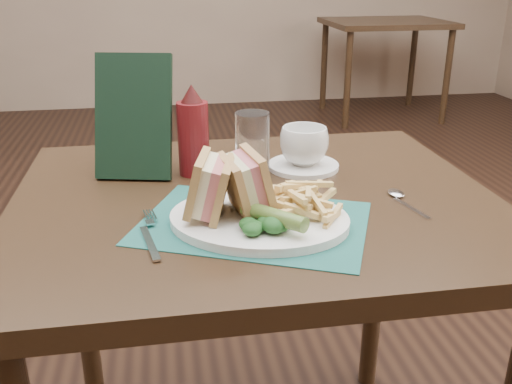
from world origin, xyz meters
The scene contains 18 objects.
floor centered at (0.00, 0.00, 0.00)m, with size 7.00×7.00×0.00m, color black.
wall_back centered at (0.00, 3.50, 0.00)m, with size 6.00×6.00×0.00m, color tan.
table_main centered at (0.00, -0.50, 0.38)m, with size 0.90×0.75×0.75m, color black, non-canonical shape.
table_bg_right centered at (1.58, 2.84, 0.38)m, with size 0.90×0.75×0.75m, color black, non-canonical shape.
placemat centered at (-0.02, -0.62, 0.75)m, with size 0.37×0.27×0.00m, color #19534C.
plate centered at (-0.02, -0.63, 0.76)m, with size 0.30×0.24×0.01m, color white, non-canonical shape.
sandwich_half_a centered at (-0.11, -0.61, 0.82)m, with size 0.06×0.10×0.09m, color tan, non-canonical shape.
sandwich_half_b centered at (-0.05, -0.61, 0.82)m, with size 0.06×0.10×0.09m, color tan, non-canonical shape.
kale_garnish centered at (-0.01, -0.68, 0.78)m, with size 0.11×0.08×0.03m, color #163E19, non-canonical shape.
pickle_spear centered at (0.00, -0.69, 0.79)m, with size 0.02×0.02×0.12m, color #486627.
fries_pile centered at (0.06, -0.62, 0.79)m, with size 0.18×0.20×0.05m, color #D7B56B, non-canonical shape.
fork centered at (-0.19, -0.65, 0.76)m, with size 0.03×0.17×0.01m, color silver, non-canonical shape.
spoon centered at (0.26, -0.59, 0.76)m, with size 0.03×0.15×0.01m, color silver, non-canonical shape.
saucer centered at (0.13, -0.37, 0.76)m, with size 0.15×0.15×0.01m, color white.
coffee_cup centered at (0.13, -0.37, 0.80)m, with size 0.10×0.10×0.08m, color white.
drinking_glass centered at (0.01, -0.39, 0.81)m, with size 0.07×0.07×0.13m, color white.
ketchup_bottle centered at (-0.10, -0.36, 0.84)m, with size 0.06×0.06×0.19m, color #570F13, non-canonical shape.
check_presenter centered at (-0.22, -0.35, 0.87)m, with size 0.15×0.02×0.25m, color black.
Camera 1 is at (-0.16, -1.48, 1.16)m, focal length 40.00 mm.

